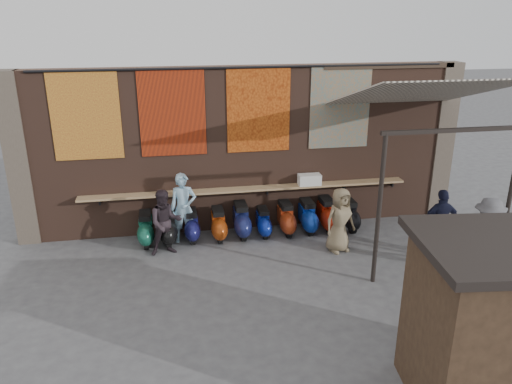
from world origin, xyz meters
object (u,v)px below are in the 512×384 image
scooter_stool_2 (192,226)px  scooter_stool_7 (308,217)px  shelf_box (310,180)px  market_stall (501,329)px  scooter_stool_4 (241,221)px  scooter_stool_5 (263,222)px  scooter_stool_9 (349,215)px  scooter_stool_0 (146,229)px  scooter_stool_3 (218,224)px  shopper_navy (441,222)px  shopper_grey (486,237)px  diner_left (183,208)px  scooter_stool_8 (327,215)px  shopper_tan (340,220)px  scooter_stool_1 (168,227)px  scooter_stool_6 (286,218)px  diner_right (166,223)px

scooter_stool_2 → scooter_stool_7: bearing=-0.3°
shelf_box → market_stall: (0.85, -6.30, -0.08)m
scooter_stool_4 → scooter_stool_7: bearing=-0.5°
scooter_stool_5 → scooter_stool_9: bearing=-0.5°
scooter_stool_7 → scooter_stool_9: scooter_stool_7 is taller
scooter_stool_0 → scooter_stool_3: 1.70m
scooter_stool_4 → scooter_stool_5: bearing=-5.4°
scooter_stool_2 → shopper_navy: size_ratio=0.51×
scooter_stool_0 → shopper_grey: bearing=-21.0°
diner_left → shopper_grey: (6.04, -2.69, -0.00)m
shopper_navy → shopper_grey: 1.10m
scooter_stool_2 → shopper_grey: size_ratio=0.46×
scooter_stool_8 → shopper_tan: 1.20m
scooter_stool_4 → shopper_navy: (4.23, -1.69, 0.35)m
scooter_stool_1 → scooter_stool_0: bearing=177.6°
scooter_stool_1 → scooter_stool_6: size_ratio=1.04×
scooter_stool_1 → shopper_tan: 3.99m
scooter_stool_0 → scooter_stool_3: scooter_stool_0 is taller
shopper_tan → scooter_stool_2: bearing=144.2°
scooter_stool_1 → scooter_stool_7: size_ratio=1.02×
scooter_stool_1 → scooter_stool_2: scooter_stool_1 is taller
scooter_stool_5 → scooter_stool_8: bearing=1.5°
scooter_stool_4 → scooter_stool_5: scooter_stool_4 is taller
diner_right → scooter_stool_3: bearing=15.9°
scooter_stool_4 → diner_right: (-1.80, -0.62, 0.35)m
scooter_stool_7 → shopper_tan: bearing=-69.9°
scooter_stool_2 → diner_left: 0.50m
scooter_stool_1 → scooter_stool_9: bearing=-0.0°
scooter_stool_7 → diner_left: size_ratio=0.49×
scooter_stool_0 → scooter_stool_4: (2.27, 0.04, 0.03)m
scooter_stool_1 → scooter_stool_9: (4.47, -0.00, -0.02)m
scooter_stool_5 → scooter_stool_6: size_ratio=0.88×
scooter_stool_2 → scooter_stool_7: size_ratio=0.93×
scooter_stool_2 → scooter_stool_5: (1.73, -0.05, -0.03)m
shelf_box → scooter_stool_8: (0.40, -0.29, -0.85)m
shelf_box → shopper_navy: size_ratio=0.36×
scooter_stool_9 → market_stall: size_ratio=0.34×
scooter_stool_0 → scooter_stool_2: scooter_stool_0 is taller
shopper_grey → market_stall: 3.91m
diner_left → shopper_navy: diner_left is taller
scooter_stool_1 → scooter_stool_5: bearing=0.4°
shopper_navy → scooter_stool_2: bearing=-15.5°
shelf_box → scooter_stool_9: bearing=-19.9°
scooter_stool_2 → scooter_stool_9: size_ratio=0.97×
scooter_stool_7 → scooter_stool_2: bearing=179.7°
scooter_stool_2 → scooter_stool_7: (2.85, -0.02, 0.03)m
scooter_stool_3 → shopper_grey: 5.88m
scooter_stool_5 → scooter_stool_3: bearing=-179.6°
shopper_navy → shopper_grey: size_ratio=0.91×
scooter_stool_2 → shopper_navy: shopper_navy is taller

